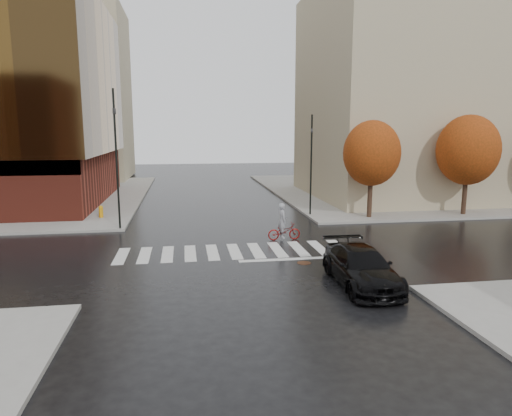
{
  "coord_description": "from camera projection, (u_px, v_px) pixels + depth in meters",
  "views": [
    {
      "loc": [
        -2.4,
        -21.54,
        6.05
      ],
      "look_at": [
        1.26,
        1.54,
        2.0
      ],
      "focal_mm": 32.0,
      "sensor_mm": 36.0,
      "label": 1
    }
  ],
  "objects": [
    {
      "name": "cyclist",
      "position": [
        283.0,
        227.0,
        25.14
      ],
      "size": [
        1.84,
        0.72,
        2.06
      ],
      "rotation": [
        0.0,
        0.0,
        1.62
      ],
      "color": "maroon",
      "rests_on": "ground"
    },
    {
      "name": "traffic_light_nw",
      "position": [
        116.0,
        148.0,
        26.68
      ],
      "size": [
        0.24,
        0.22,
        8.22
      ],
      "rotation": [
        0.0,
        0.0,
        -1.3
      ],
      "color": "black",
      "rests_on": "sidewalk_nw"
    },
    {
      "name": "tree_ne_b",
      "position": [
        468.0,
        150.0,
        31.41
      ],
      "size": [
        4.2,
        4.2,
        6.89
      ],
      "color": "#301D15",
      "rests_on": "sidewalk_ne"
    },
    {
      "name": "building_ne_tan",
      "position": [
        405.0,
        93.0,
        39.97
      ],
      "size": [
        16.0,
        16.0,
        18.0
      ],
      "primitive_type": "cube",
      "color": "tan",
      "rests_on": "sidewalk_ne"
    },
    {
      "name": "traffic_light_ne",
      "position": [
        311.0,
        159.0,
        31.41
      ],
      "size": [
        0.2,
        0.21,
        6.88
      ],
      "rotation": [
        0.0,
        0.0,
        2.74
      ],
      "color": "black",
      "rests_on": "sidewalk_ne"
    },
    {
      "name": "fire_hydrant",
      "position": [
        101.0,
        211.0,
        30.76
      ],
      "size": [
        0.29,
        0.29,
        0.83
      ],
      "color": "orange",
      "rests_on": "sidewalk_nw"
    },
    {
      "name": "building_nw_far",
      "position": [
        66.0,
        94.0,
        54.17
      ],
      "size": [
        14.0,
        12.0,
        20.0
      ],
      "primitive_type": "cube",
      "color": "tan",
      "rests_on": "sidewalk_nw"
    },
    {
      "name": "ground",
      "position": [
        236.0,
        254.0,
        22.37
      ],
      "size": [
        120.0,
        120.0,
        0.0
      ],
      "primitive_type": "plane",
      "color": "black",
      "rests_on": "ground"
    },
    {
      "name": "tree_ne_a",
      "position": [
        372.0,
        153.0,
        30.35
      ],
      "size": [
        3.8,
        3.8,
        6.5
      ],
      "color": "#301D15",
      "rests_on": "sidewalk_ne"
    },
    {
      "name": "manhole",
      "position": [
        304.0,
        263.0,
        20.88
      ],
      "size": [
        0.85,
        0.85,
        0.01
      ],
      "primitive_type": "cylinder",
      "rotation": [
        0.0,
        0.0,
        0.43
      ],
      "color": "#4C2C1B",
      "rests_on": "ground"
    },
    {
      "name": "sidewalk_ne",
      "position": [
        419.0,
        189.0,
        46.03
      ],
      "size": [
        30.0,
        30.0,
        0.15
      ],
      "primitive_type": "cube",
      "color": "gray",
      "rests_on": "ground"
    },
    {
      "name": "sedan",
      "position": [
        361.0,
        267.0,
        17.83
      ],
      "size": [
        2.22,
        5.16,
        1.48
      ],
      "primitive_type": "imported",
      "rotation": [
        0.0,
        0.0,
        -0.03
      ],
      "color": "black",
      "rests_on": "ground"
    },
    {
      "name": "crosswalk",
      "position": [
        234.0,
        251.0,
        22.86
      ],
      "size": [
        12.0,
        3.0,
        0.01
      ],
      "primitive_type": "cube",
      "color": "silver",
      "rests_on": "ground"
    }
  ]
}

